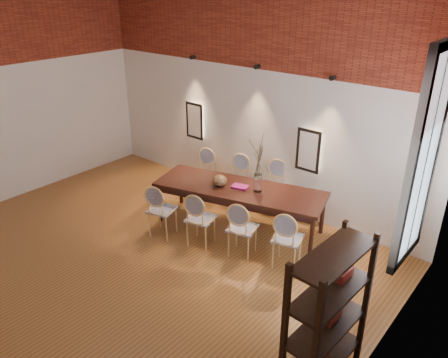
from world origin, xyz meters
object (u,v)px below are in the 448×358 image
Objects in this scene: chair_far_a at (202,175)px; chair_far_c at (273,189)px; chair_far_b at (236,182)px; book at (240,187)px; shelving_rack at (326,327)px; chair_near_b at (201,218)px; chair_far_d at (312,196)px; chair_near_a at (162,209)px; bowl at (220,180)px; chair_near_c at (242,228)px; vase at (258,183)px; chair_near_d at (288,238)px; dining_table at (239,207)px.

chair_far_a is 1.42m from chair_far_c.
book is (0.55, -0.60, 0.30)m from chair_far_b.
chair_far_a is 0.52× the size of shelving_rack.
chair_far_c is 3.62× the size of book.
chair_far_d is at bearing 46.04° from chair_near_b.
chair_near_a reaches higher than bowl.
chair_near_c is 1.04m from bowl.
vase is (-0.52, -0.91, 0.43)m from chair_far_d.
chair_far_c is 0.86m from book.
chair_near_a is at bearing -120.96° from bowl.
vase reaches higher than book.
vase reaches higher than chair_far_a.
shelving_rack is at bearing 115.39° from chair_far_c.
chair_far_a is at bearing 115.74° from chair_near_b.
chair_near_c is 0.71m from chair_near_d.
chair_far_b is at bearing 142.92° from shelving_rack.
bowl is (0.52, 0.86, 0.37)m from chair_near_a.
chair_far_d is at bearing 180.00° from chair_far_b.
chair_near_a is at bearing 165.51° from shelving_rack.
book is at bearing 144.74° from shelving_rack.
chair_far_a is at bearing 145.35° from dining_table.
dining_table is 3.02× the size of chair_far_d.
book is (0.01, 0.01, 0.39)m from dining_table.
chair_far_c is 3.92× the size of bowl.
vase is 0.66m from bowl.
shelving_rack is (2.55, -2.91, 0.43)m from chair_far_c.
shelving_rack is (2.15, -1.50, 0.43)m from chair_near_c.
chair_far_c is 3.13× the size of vase.
chair_near_c and chair_far_a have the same top height.
chair_near_a and chair_far_c have the same top height.
vase reaches higher than chair_near_d.
chair_near_a is at bearing 180.00° from chair_near_d.
chair_near_a is 0.71m from chair_near_b.
shelving_rack is at bearing -42.72° from vase.
chair_near_a reaches higher than book.
chair_near_b is 3.92× the size of bowl.
chair_far_c and chair_far_d have the same top height.
dining_table is 1.30m from chair_near_a.
chair_far_c is at bearing 64.26° from dining_table.
chair_near_b is (0.68, 0.19, 0.00)m from chair_near_a.
shelving_rack is at bearing 131.39° from chair_far_a.
shelving_rack is at bearing -64.87° from chair_near_d.
chair_near_b and chair_far_a have the same top height.
book is at bearing 64.02° from chair_near_b.
book is at bearing -165.71° from vase.
chair_near_a is 1.63m from vase.
chair_far_d is 3.65m from shelving_rack.
chair_near_c is (0.54, -0.61, 0.09)m from dining_table.
shelving_rack is (2.83, -1.30, 0.43)m from chair_near_b.
chair_far_b is 3.13× the size of vase.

